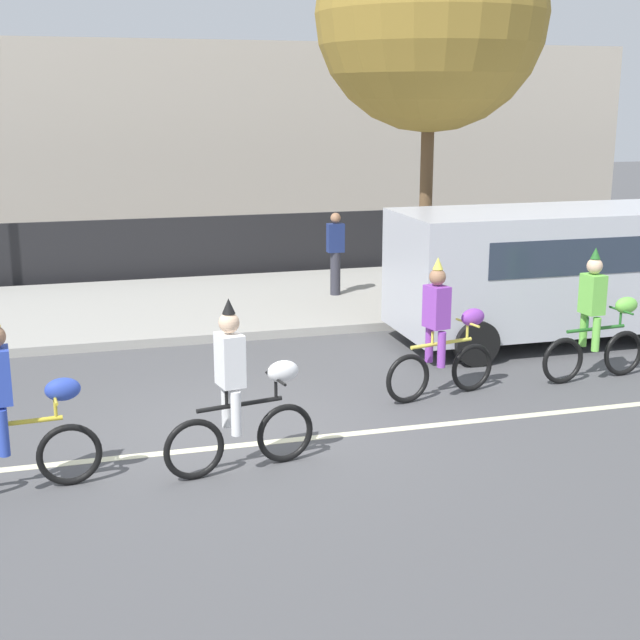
% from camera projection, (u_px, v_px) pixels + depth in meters
% --- Properties ---
extents(ground_plane, '(80.00, 80.00, 0.00)m').
position_uv_depth(ground_plane, '(237.00, 430.00, 10.82)').
color(ground_plane, '#4C4C4F').
extents(road_centre_line, '(36.00, 0.14, 0.01)m').
position_uv_depth(road_centre_line, '(245.00, 445.00, 10.35)').
color(road_centre_line, beige).
rests_on(road_centre_line, ground).
extents(sidewalk_curb, '(60.00, 5.00, 0.15)m').
position_uv_depth(sidewalk_curb, '(174.00, 307.00, 16.87)').
color(sidewalk_curb, '#9E9B93').
rests_on(sidewalk_curb, ground).
extents(fence_line, '(40.00, 0.08, 1.40)m').
position_uv_depth(fence_line, '(158.00, 250.00, 19.43)').
color(fence_line, black).
rests_on(fence_line, ground).
extents(building_backdrop, '(28.00, 8.00, 5.41)m').
position_uv_depth(building_backdrop, '(137.00, 139.00, 27.06)').
color(building_backdrop, '#B2A899').
rests_on(building_backdrop, ground).
extents(parade_cyclist_cobalt, '(1.72, 0.50, 1.92)m').
position_uv_depth(parade_cyclist_cobalt, '(14.00, 414.00, 8.92)').
color(parade_cyclist_cobalt, black).
rests_on(parade_cyclist_cobalt, ground).
extents(parade_cyclist_zebra, '(1.70, 0.54, 1.92)m').
position_uv_depth(parade_cyclist_zebra, '(241.00, 396.00, 9.46)').
color(parade_cyclist_zebra, black).
rests_on(parade_cyclist_zebra, ground).
extents(parade_cyclist_purple, '(1.69, 0.56, 1.92)m').
position_uv_depth(parade_cyclist_purple, '(443.00, 337.00, 11.84)').
color(parade_cyclist_purple, black).
rests_on(parade_cyclist_purple, ground).
extents(parade_cyclist_lime, '(1.72, 0.50, 1.92)m').
position_uv_depth(parade_cyclist_lime, '(597.00, 322.00, 12.58)').
color(parade_cyclist_lime, black).
rests_on(parade_cyclist_lime, ground).
extents(parked_van_silver, '(5.00, 2.22, 2.18)m').
position_uv_depth(parked_van_silver, '(551.00, 265.00, 14.54)').
color(parked_van_silver, silver).
rests_on(parked_van_silver, ground).
extents(street_tree_near_lamp, '(4.15, 4.15, 7.31)m').
position_uv_depth(street_tree_near_lamp, '(431.00, 14.00, 15.84)').
color(street_tree_near_lamp, brown).
rests_on(street_tree_near_lamp, sidewalk_curb).
extents(pedestrian_onlooker, '(0.32, 0.20, 1.62)m').
position_uv_depth(pedestrian_onlooker, '(335.00, 251.00, 17.40)').
color(pedestrian_onlooker, '#33333D').
rests_on(pedestrian_onlooker, sidewalk_curb).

